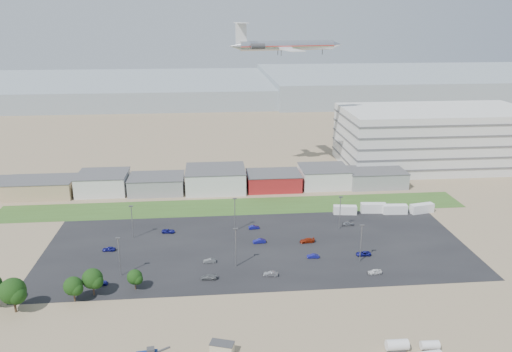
{
  "coord_description": "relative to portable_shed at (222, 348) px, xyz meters",
  "views": [
    {
      "loc": [
        -7.3,
        -109.26,
        63.09
      ],
      "look_at": [
        4.88,
        22.0,
        20.65
      ],
      "focal_mm": 35.0,
      "sensor_mm": 36.0,
      "label": 1
    }
  ],
  "objects": [
    {
      "name": "parked_car_0",
      "position": [
        40.0,
        38.34,
        -0.61
      ],
      "size": [
        4.11,
        1.95,
        1.13
      ],
      "primitive_type": "imported",
      "rotation": [
        0.0,
        0.0,
        -1.55
      ],
      "color": "navy",
      "rests_on": "ground"
    },
    {
      "name": "parked_car_1",
      "position": [
        25.88,
        38.15,
        -0.63
      ],
      "size": [
        3.41,
        1.34,
        1.1
      ],
      "primitive_type": "imported",
      "rotation": [
        0.0,
        0.0,
        -1.62
      ],
      "color": "navy",
      "rests_on": "ground"
    },
    {
      "name": "lightpole_back_r",
      "position": [
        37.93,
        56.84,
        4.11
      ],
      "size": [
        1.24,
        0.52,
        10.58
      ],
      "primitive_type": null,
      "color": "slate",
      "rests_on": "ground"
    },
    {
      "name": "parked_car_9",
      "position": [
        -14.75,
        58.58,
        -0.63
      ],
      "size": [
        4.08,
        2.18,
        1.09
      ],
      "primitive_type": "imported",
      "rotation": [
        0.0,
        0.0,
        1.47
      ],
      "color": "navy",
      "rests_on": "ground"
    },
    {
      "name": "lightpole_back_m",
      "position": [
        5.63,
        58.32,
        4.13
      ],
      "size": [
        1.25,
        0.52,
        10.62
      ],
      "primitive_type": null,
      "color": "slate",
      "rests_on": "ground"
    },
    {
      "name": "parked_car_3",
      "position": [
        -2.57,
        29.18,
        -0.58
      ],
      "size": [
        4.28,
        2.08,
        1.2
      ],
      "primitive_type": "imported",
      "rotation": [
        0.0,
        0.0,
        -1.67
      ],
      "color": "#595B5E",
      "rests_on": "ground"
    },
    {
      "name": "box_trailer_b",
      "position": [
        52.76,
        69.11,
        0.39
      ],
      "size": [
        8.58,
        3.4,
        3.14
      ],
      "primitive_type": null,
      "rotation": [
        0.0,
        0.0,
        -0.1
      ],
      "color": "silver",
      "rests_on": "ground"
    },
    {
      "name": "tree_near",
      "position": [
        -20.2,
        25.92,
        1.77
      ],
      "size": [
        3.93,
        3.93,
        5.9
      ],
      "primitive_type": null,
      "color": "black",
      "rests_on": "ground"
    },
    {
      "name": "storage_tank_nw",
      "position": [
        34.4,
        -2.38,
        0.13
      ],
      "size": [
        4.36,
        2.2,
        2.61
      ],
      "primitive_type": null,
      "rotation": [
        0.0,
        0.0,
        -0.01
      ],
      "color": "silver",
      "rests_on": "ground"
    },
    {
      "name": "lightpole_front_r",
      "position": [
        38.04,
        35.16,
        4.12
      ],
      "size": [
        1.25,
        0.52,
        10.58
      ],
      "primitive_type": null,
      "color": "slate",
      "rests_on": "ground"
    },
    {
      "name": "parking_lot",
      "position": [
        11.3,
        46.55,
        -1.17
      ],
      "size": [
        120.0,
        50.0,
        0.01
      ],
      "primitive_type": "cube",
      "color": "black",
      "rests_on": "ground"
    },
    {
      "name": "lightpole_front_l",
      "position": [
        -24.81,
        33.22,
        4.06
      ],
      "size": [
        1.23,
        0.51,
        10.47
      ],
      "primitive_type": null,
      "color": "slate",
      "rests_on": "ground"
    },
    {
      "name": "parked_car_11",
      "position": [
        11.53,
        59.05,
        -0.63
      ],
      "size": [
        3.44,
        1.46,
        1.1
      ],
      "primitive_type": "imported",
      "rotation": [
        0.0,
        0.0,
        1.66
      ],
      "color": "navy",
      "rests_on": "ground"
    },
    {
      "name": "tree_right",
      "position": [
        -29.63,
        24.19,
        2.68
      ],
      "size": [
        5.14,
        5.14,
        7.71
      ],
      "primitive_type": null,
      "color": "black",
      "rests_on": "ground"
    },
    {
      "name": "tree_left",
      "position": [
        -45.53,
        18.56,
        3.49
      ],
      "size": [
        6.23,
        6.23,
        9.34
      ],
      "primitive_type": null,
      "color": "black",
      "rests_on": "ground"
    },
    {
      "name": "parked_car_7",
      "position": [
        12.16,
        48.85,
        -0.55
      ],
      "size": [
        3.86,
        1.55,
        1.25
      ],
      "primitive_type": "imported",
      "rotation": [
        0.0,
        0.0,
        -1.51
      ],
      "color": "navy",
      "rests_on": "ground"
    },
    {
      "name": "portable_shed",
      "position": [
        0.0,
        0.0,
        0.0
      ],
      "size": [
        5.2,
        3.76,
        2.35
      ],
      "primitive_type": null,
      "rotation": [
        0.0,
        0.0,
        -0.32
      ],
      "color": "#C5B995",
      "rests_on": "ground"
    },
    {
      "name": "parking_garage",
      "position": [
        96.3,
        121.55,
        11.32
      ],
      "size": [
        80.0,
        40.0,
        25.0
      ],
      "primitive_type": "cube",
      "color": "silver",
      "rests_on": "ground"
    },
    {
      "name": "airliner",
      "position": [
        29.67,
        115.65,
        50.94
      ],
      "size": [
        51.44,
        39.49,
        13.75
      ],
      "primitive_type": null,
      "rotation": [
        0.0,
        0.0,
        0.18
      ],
      "color": "silver"
    },
    {
      "name": "ground",
      "position": [
        6.3,
        26.55,
        -1.18
      ],
      "size": [
        700.0,
        700.0,
        0.0
      ],
      "primitive_type": "plane",
      "color": "#897057",
      "rests_on": "ground"
    },
    {
      "name": "parked_car_4",
      "position": [
        -2.28,
        38.07,
        -0.62
      ],
      "size": [
        3.4,
        1.23,
        1.12
      ],
      "primitive_type": "imported",
      "rotation": [
        0.0,
        0.0,
        -1.56
      ],
      "color": "#595B5E",
      "rests_on": "ground"
    },
    {
      "name": "hills_backdrop",
      "position": [
        46.3,
        341.55,
        3.32
      ],
      "size": [
        700.0,
        200.0,
        9.0
      ],
      "primitive_type": null,
      "color": "gray",
      "rests_on": "ground"
    },
    {
      "name": "storage_tank_ne",
      "position": [
        40.94,
        -2.77,
        -0.09
      ],
      "size": [
        3.66,
        1.9,
        2.17
      ],
      "primitive_type": null,
      "rotation": [
        0.0,
        0.0,
        -0.03
      ],
      "color": "silver",
      "rests_on": "ground"
    },
    {
      "name": "lightpole_front_m",
      "position": [
        4.63,
        35.32,
        4.27
      ],
      "size": [
        1.28,
        0.53,
        10.89
      ],
      "primitive_type": null,
      "color": "slate",
      "rests_on": "ground"
    },
    {
      "name": "parked_car_12",
      "position": [
        26.1,
        47.95,
        -0.55
      ],
      "size": [
        4.46,
        2.1,
        1.26
      ],
      "primitive_type": "imported",
      "rotation": [
        0.0,
        0.0,
        -1.49
      ],
      "color": "maroon",
      "rests_on": "ground"
    },
    {
      "name": "lightpole_back_l",
      "position": [
        -24.84,
        55.87,
        3.94
      ],
      "size": [
        1.2,
        0.5,
        10.23
      ],
      "primitive_type": null,
      "color": "slate",
      "rests_on": "ground"
    },
    {
      "name": "grass_strip",
      "position": [
        6.3,
        78.55,
        -1.17
      ],
      "size": [
        160.0,
        16.0,
        0.02
      ],
      "primitive_type": "cube",
      "color": "#375720",
      "rests_on": "ground"
    },
    {
      "name": "box_trailer_d",
      "position": [
        68.87,
        67.33,
        0.34
      ],
      "size": [
        8.42,
        4.12,
        3.03
      ],
      "primitive_type": null,
      "rotation": [
        0.0,
        0.0,
        0.21
      ],
      "color": "silver",
      "rests_on": "ground"
    },
    {
      "name": "building_row",
      "position": [
        -10.7,
        97.55,
        2.82
      ],
      "size": [
        170.0,
        20.0,
        8.0
      ],
      "primitive_type": null,
      "color": "silver",
      "rests_on": "ground"
    },
    {
      "name": "parked_car_10",
      "position": [
        -29.35,
        28.93,
        -0.58
      ],
      "size": [
        4.15,
        1.8,
        1.19
      ],
      "primitive_type": "imported",
      "rotation": [
        0.0,
        0.0,
        1.6
      ],
      "color": "navy",
      "rests_on": "ground"
    },
    {
      "name": "parked_car_8",
      "position": [
        41.39,
        59.07,
        -0.55
      ],
      "size": [
        3.8,
        1.74,
        1.26
      ],
      "primitive_type": "imported",
      "rotation": [
        0.0,
        0.0,
        1.64
      ],
      "color": "#A5A5AA",
      "rests_on": "ground"
    },
    {
      "name": "box_trailer_a",
      "position": [
        42.86,
        68.55,
        0.25
      ],
      "size": [
        7.87,
        3.37,
        2.86
      ],
      "primitive_type": null,
      "rotation": [
        0.0,
        0.0,
        -0.13
      ],
      "color": "silver",
      "rests_on": "ground"
    },
    {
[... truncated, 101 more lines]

